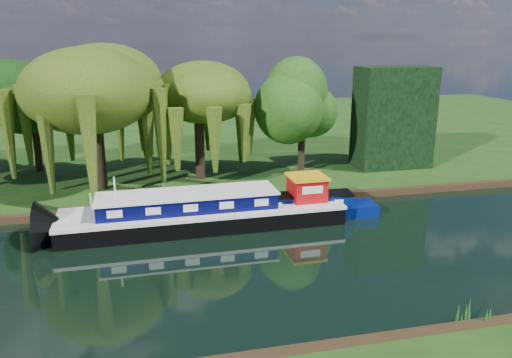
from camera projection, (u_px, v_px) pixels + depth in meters
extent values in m
plane|color=black|center=(166.00, 268.00, 23.85)|extent=(120.00, 120.00, 0.00)
cube|color=#15370F|center=(148.00, 134.00, 55.64)|extent=(120.00, 52.00, 0.45)
cube|color=black|center=(204.00, 219.00, 29.10)|extent=(16.29, 3.87, 1.08)
cube|color=silver|center=(204.00, 209.00, 28.92)|extent=(16.38, 3.94, 0.20)
cube|color=#050739|center=(188.00, 202.00, 28.57)|extent=(10.11, 2.76, 0.86)
cube|color=silver|center=(188.00, 193.00, 28.43)|extent=(10.29, 2.94, 0.11)
cube|color=#9D0B0E|center=(307.00, 188.00, 30.18)|extent=(2.02, 2.02, 1.35)
cube|color=gold|center=(307.00, 177.00, 29.98)|extent=(2.25, 2.25, 0.14)
cylinder|color=silver|center=(115.00, 196.00, 27.46)|extent=(0.09, 0.09, 2.16)
cube|color=#04135C|center=(290.00, 213.00, 30.53)|extent=(10.92, 2.65, 0.81)
cube|color=#04135C|center=(291.00, 201.00, 30.32)|extent=(7.65, 1.95, 0.68)
cube|color=black|center=(291.00, 195.00, 30.22)|extent=(7.75, 2.04, 0.09)
cube|color=silver|center=(246.00, 207.00, 29.25)|extent=(0.54, 0.09, 0.29)
cube|color=silver|center=(278.00, 205.00, 29.52)|extent=(0.54, 0.09, 0.29)
cube|color=silver|center=(309.00, 203.00, 29.79)|extent=(0.54, 0.09, 0.29)
cube|color=silver|center=(339.00, 202.00, 30.06)|extent=(0.54, 0.09, 0.29)
imported|color=silver|center=(346.00, 212.00, 31.56)|extent=(2.52, 2.24, 1.22)
cylinder|color=black|center=(100.00, 149.00, 34.18)|extent=(0.72, 0.72, 5.58)
ellipsoid|color=#2E460F|center=(94.00, 90.00, 33.08)|extent=(7.78, 7.78, 5.03)
cylinder|color=black|center=(200.00, 148.00, 36.84)|extent=(0.65, 0.65, 4.63)
ellipsoid|color=#2E460F|center=(198.00, 103.00, 35.93)|extent=(6.32, 6.32, 4.08)
cylinder|color=black|center=(36.00, 133.00, 38.78)|extent=(0.50, 0.50, 6.03)
ellipsoid|color=black|center=(32.00, 101.00, 38.10)|extent=(4.83, 4.83, 4.83)
cylinder|color=black|center=(302.00, 136.00, 38.05)|extent=(0.56, 0.56, 5.80)
ellipsoid|color=#194611|center=(303.00, 105.00, 37.40)|extent=(4.64, 4.64, 4.64)
cube|color=black|center=(393.00, 118.00, 39.89)|extent=(6.00, 3.00, 8.00)
cylinder|color=silver|center=(163.00, 178.00, 33.37)|extent=(0.10, 0.10, 2.20)
sphere|color=white|center=(162.00, 160.00, 33.02)|extent=(0.36, 0.36, 0.36)
cylinder|color=silver|center=(91.00, 201.00, 30.58)|extent=(0.16, 0.16, 1.00)
cylinder|color=silver|center=(205.00, 193.00, 32.11)|extent=(0.16, 0.16, 1.00)
cylinder|color=silver|center=(294.00, 187.00, 33.42)|extent=(0.16, 0.16, 1.00)
cone|color=#194B14|center=(471.00, 314.00, 18.89)|extent=(1.20, 1.20, 1.10)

